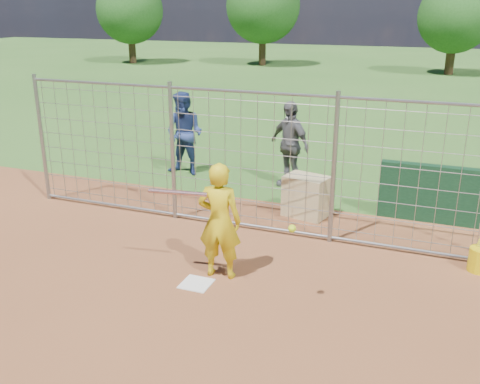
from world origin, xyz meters
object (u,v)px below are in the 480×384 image
at_px(bystander_a, 184,134).
at_px(bucket_with_bats, 480,256).
at_px(bystander_b, 289,144).
at_px(equipment_bin, 306,196).
at_px(batter, 220,221).

relative_size(bystander_a, bucket_with_bats, 2.03).
height_order(bystander_a, bystander_b, bystander_a).
xyz_separation_m(bystander_b, equipment_bin, (0.83, -1.63, -0.57)).
height_order(bystander_b, equipment_bin, bystander_b).
bearing_deg(bucket_with_bats, bystander_b, 143.33).
bearing_deg(bystander_a, bucket_with_bats, -20.22).
bearing_deg(batter, bystander_a, -64.25).
bearing_deg(bystander_b, equipment_bin, -32.33).
height_order(bystander_a, equipment_bin, bystander_a).
bearing_deg(batter, bucket_with_bats, -163.25).
distance_m(equipment_bin, bucket_with_bats, 3.33).
bearing_deg(bystander_a, bystander_b, 4.23).
distance_m(bystander_b, equipment_bin, 1.91).
bearing_deg(bucket_with_bats, bystander_a, 156.00).
distance_m(batter, bystander_b, 4.49).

